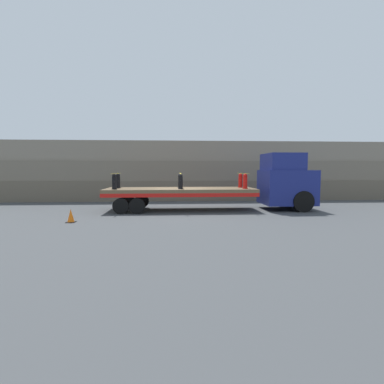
{
  "coord_description": "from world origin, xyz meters",
  "views": [
    {
      "loc": [
        -0.44,
        -16.74,
        2.3
      ],
      "look_at": [
        0.65,
        0.0,
        1.03
      ],
      "focal_mm": 28.0,
      "sensor_mm": 36.0,
      "label": 1
    }
  ],
  "objects_px": {
    "fire_hydrant_black_near_1": "(181,182)",
    "fire_hydrant_black_far_1": "(180,181)",
    "truck_cab": "(288,182)",
    "traffic_cone": "(71,216)",
    "fire_hydrant_red_near_2": "(245,181)",
    "flatbed_trailer": "(173,192)",
    "fire_hydrant_red_far_2": "(240,181)",
    "fire_hydrant_black_near_0": "(114,182)",
    "fire_hydrant_black_far_0": "(118,181)"
  },
  "relations": [
    {
      "from": "fire_hydrant_red_far_2",
      "to": "fire_hydrant_black_far_1",
      "type": "bearing_deg",
      "value": 180.0
    },
    {
      "from": "flatbed_trailer",
      "to": "traffic_cone",
      "type": "bearing_deg",
      "value": -141.23
    },
    {
      "from": "fire_hydrant_black_near_1",
      "to": "traffic_cone",
      "type": "relative_size",
      "value": 1.4
    },
    {
      "from": "fire_hydrant_black_far_0",
      "to": "flatbed_trailer",
      "type": "bearing_deg",
      "value": -10.42
    },
    {
      "from": "fire_hydrant_black_far_0",
      "to": "traffic_cone",
      "type": "relative_size",
      "value": 1.4
    },
    {
      "from": "traffic_cone",
      "to": "fire_hydrant_black_far_0",
      "type": "bearing_deg",
      "value": 72.28
    },
    {
      "from": "fire_hydrant_black_near_0",
      "to": "fire_hydrant_black_far_1",
      "type": "relative_size",
      "value": 1.0
    },
    {
      "from": "truck_cab",
      "to": "fire_hydrant_black_near_0",
      "type": "distance_m",
      "value": 9.71
    },
    {
      "from": "flatbed_trailer",
      "to": "fire_hydrant_red_far_2",
      "type": "distance_m",
      "value": 4.07
    },
    {
      "from": "truck_cab",
      "to": "fire_hydrant_red_far_2",
      "type": "xyz_separation_m",
      "value": [
        -2.61,
        0.57,
        0.05
      ]
    },
    {
      "from": "fire_hydrant_red_near_2",
      "to": "flatbed_trailer",
      "type": "bearing_deg",
      "value": 171.84
    },
    {
      "from": "fire_hydrant_red_far_2",
      "to": "traffic_cone",
      "type": "distance_m",
      "value": 9.46
    },
    {
      "from": "flatbed_trailer",
      "to": "fire_hydrant_black_far_1",
      "type": "distance_m",
      "value": 0.95
    },
    {
      "from": "fire_hydrant_red_near_2",
      "to": "fire_hydrant_black_far_1",
      "type": "bearing_deg",
      "value": 162.14
    },
    {
      "from": "fire_hydrant_black_near_0",
      "to": "truck_cab",
      "type": "bearing_deg",
      "value": 3.37
    },
    {
      "from": "traffic_cone",
      "to": "fire_hydrant_red_far_2",
      "type": "bearing_deg",
      "value": 26.13
    },
    {
      "from": "fire_hydrant_black_near_1",
      "to": "traffic_cone",
      "type": "xyz_separation_m",
      "value": [
        -4.86,
        -2.98,
        -1.36
      ]
    },
    {
      "from": "truck_cab",
      "to": "fire_hydrant_red_near_2",
      "type": "height_order",
      "value": "truck_cab"
    },
    {
      "from": "fire_hydrant_black_near_0",
      "to": "fire_hydrant_black_far_0",
      "type": "xyz_separation_m",
      "value": [
        0.0,
        1.14,
        0.0
      ]
    },
    {
      "from": "fire_hydrant_red_near_2",
      "to": "traffic_cone",
      "type": "relative_size",
      "value": 1.4
    },
    {
      "from": "fire_hydrant_black_far_1",
      "to": "fire_hydrant_red_far_2",
      "type": "xyz_separation_m",
      "value": [
        3.54,
        0.0,
        0.0
      ]
    },
    {
      "from": "fire_hydrant_black_far_0",
      "to": "fire_hydrant_red_near_2",
      "type": "distance_m",
      "value": 7.18
    },
    {
      "from": "traffic_cone",
      "to": "fire_hydrant_red_near_2",
      "type": "bearing_deg",
      "value": 19.53
    },
    {
      "from": "fire_hydrant_black_far_0",
      "to": "fire_hydrant_red_near_2",
      "type": "height_order",
      "value": "same"
    },
    {
      "from": "truck_cab",
      "to": "traffic_cone",
      "type": "distance_m",
      "value": 11.64
    },
    {
      "from": "fire_hydrant_black_far_0",
      "to": "fire_hydrant_red_far_2",
      "type": "bearing_deg",
      "value": 0.0
    },
    {
      "from": "flatbed_trailer",
      "to": "fire_hydrant_black_near_0",
      "type": "height_order",
      "value": "fire_hydrant_black_near_0"
    },
    {
      "from": "fire_hydrant_red_near_2",
      "to": "fire_hydrant_red_far_2",
      "type": "height_order",
      "value": "same"
    },
    {
      "from": "fire_hydrant_black_near_0",
      "to": "fire_hydrant_red_far_2",
      "type": "relative_size",
      "value": 1.0
    },
    {
      "from": "fire_hydrant_black_far_1",
      "to": "fire_hydrant_red_far_2",
      "type": "distance_m",
      "value": 3.54
    },
    {
      "from": "flatbed_trailer",
      "to": "fire_hydrant_black_far_1",
      "type": "bearing_deg",
      "value": 52.43
    },
    {
      "from": "truck_cab",
      "to": "flatbed_trailer",
      "type": "relative_size",
      "value": 0.39
    },
    {
      "from": "truck_cab",
      "to": "fire_hydrant_black_near_1",
      "type": "xyz_separation_m",
      "value": [
        -6.15,
        -0.57,
        0.05
      ]
    },
    {
      "from": "truck_cab",
      "to": "fire_hydrant_red_near_2",
      "type": "xyz_separation_m",
      "value": [
        -2.61,
        -0.57,
        0.05
      ]
    },
    {
      "from": "fire_hydrant_black_near_0",
      "to": "traffic_cone",
      "type": "distance_m",
      "value": 3.53
    },
    {
      "from": "fire_hydrant_black_near_0",
      "to": "flatbed_trailer",
      "type": "bearing_deg",
      "value": 10.42
    },
    {
      "from": "fire_hydrant_black_near_0",
      "to": "fire_hydrant_black_far_1",
      "type": "xyz_separation_m",
      "value": [
        3.54,
        1.14,
        0.0
      ]
    },
    {
      "from": "flatbed_trailer",
      "to": "fire_hydrant_black_far_1",
      "type": "xyz_separation_m",
      "value": [
        0.44,
        0.57,
        0.62
      ]
    },
    {
      "from": "fire_hydrant_black_far_0",
      "to": "fire_hydrant_black_far_1",
      "type": "bearing_deg",
      "value": 0.0
    },
    {
      "from": "truck_cab",
      "to": "fire_hydrant_black_near_0",
      "type": "xyz_separation_m",
      "value": [
        -9.69,
        -0.57,
        0.05
      ]
    },
    {
      "from": "fire_hydrant_red_near_2",
      "to": "traffic_cone",
      "type": "height_order",
      "value": "fire_hydrant_red_near_2"
    },
    {
      "from": "fire_hydrant_black_near_1",
      "to": "fire_hydrant_red_near_2",
      "type": "distance_m",
      "value": 3.54
    },
    {
      "from": "fire_hydrant_black_far_1",
      "to": "fire_hydrant_red_far_2",
      "type": "bearing_deg",
      "value": 0.0
    },
    {
      "from": "flatbed_trailer",
      "to": "traffic_cone",
      "type": "height_order",
      "value": "flatbed_trailer"
    },
    {
      "from": "fire_hydrant_black_far_1",
      "to": "flatbed_trailer",
      "type": "bearing_deg",
      "value": -127.57
    },
    {
      "from": "fire_hydrant_black_far_1",
      "to": "traffic_cone",
      "type": "relative_size",
      "value": 1.4
    },
    {
      "from": "truck_cab",
      "to": "fire_hydrant_black_far_1",
      "type": "relative_size",
      "value": 3.88
    },
    {
      "from": "truck_cab",
      "to": "fire_hydrant_black_near_0",
      "type": "height_order",
      "value": "truck_cab"
    },
    {
      "from": "fire_hydrant_black_near_1",
      "to": "fire_hydrant_black_far_1",
      "type": "height_order",
      "value": "same"
    },
    {
      "from": "fire_hydrant_black_near_1",
      "to": "traffic_cone",
      "type": "height_order",
      "value": "fire_hydrant_black_near_1"
    }
  ]
}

